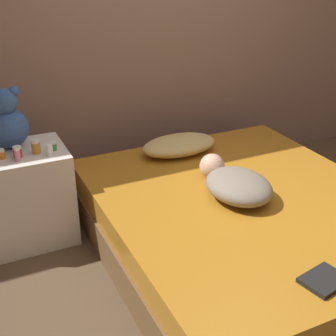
{
  "coord_description": "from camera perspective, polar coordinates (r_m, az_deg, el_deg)",
  "views": [
    {
      "loc": [
        -1.53,
        -2.07,
        1.83
      ],
      "look_at": [
        -0.42,
        0.26,
        0.58
      ],
      "focal_mm": 50.0,
      "sensor_mm": 36.0,
      "label": 1
    }
  ],
  "objects": [
    {
      "name": "bottle_white",
      "position": [
        2.98,
        -14.24,
        2.16
      ],
      "size": [
        0.04,
        0.04,
        0.07
      ],
      "color": "white",
      "rests_on": "nightstand"
    },
    {
      "name": "nightstand",
      "position": [
        3.24,
        -16.68,
        -3.19
      ],
      "size": [
        0.54,
        0.48,
        0.64
      ],
      "color": "silver",
      "rests_on": "ground_plane"
    },
    {
      "name": "bottle_amber",
      "position": [
        3.03,
        -15.81,
        2.53
      ],
      "size": [
        0.06,
        0.06,
        0.09
      ],
      "color": "gold",
      "rests_on": "nightstand"
    },
    {
      "name": "person_lying",
      "position": [
        2.93,
        8.17,
        -1.83
      ],
      "size": [
        0.4,
        0.63,
        0.17
      ],
      "rotation": [
        0.0,
        0.0,
        0.03
      ],
      "color": "gray",
      "rests_on": "bed"
    },
    {
      "name": "pillow",
      "position": [
        3.49,
        1.38,
        2.82
      ],
      "size": [
        0.58,
        0.33,
        0.14
      ],
      "color": "tan",
      "rests_on": "bed"
    },
    {
      "name": "bottle_pink",
      "position": [
        2.96,
        -17.9,
        1.62
      ],
      "size": [
        0.03,
        0.03,
        0.09
      ],
      "color": "pink",
      "rests_on": "nightstand"
    },
    {
      "name": "book",
      "position": [
        2.35,
        18.51,
        -12.84
      ],
      "size": [
        0.24,
        0.2,
        0.02
      ],
      "rotation": [
        0.0,
        0.0,
        0.2
      ],
      "color": "black",
      "rests_on": "bed"
    },
    {
      "name": "wall_back",
      "position": [
        3.76,
        -1.17,
        17.68
      ],
      "size": [
        8.0,
        0.06,
        2.6
      ],
      "color": "#846656",
      "rests_on": "ground_plane"
    },
    {
      "name": "bed",
      "position": [
        3.05,
        9.38,
        -6.95
      ],
      "size": [
        1.75,
        2.09,
        0.4
      ],
      "color": "brown",
      "rests_on": "ground_plane"
    },
    {
      "name": "bottle_red",
      "position": [
        3.01,
        -17.88,
        1.89
      ],
      "size": [
        0.06,
        0.06,
        0.07
      ],
      "color": "#B72D2D",
      "rests_on": "nightstand"
    },
    {
      "name": "bottle_green",
      "position": [
        3.05,
        -13.85,
        2.62
      ],
      "size": [
        0.05,
        0.05,
        0.06
      ],
      "color": "#3D8E4C",
      "rests_on": "nightstand"
    },
    {
      "name": "ground_plane",
      "position": [
        3.16,
        9.12,
        -9.99
      ],
      "size": [
        12.0,
        12.0,
        0.0
      ],
      "primitive_type": "plane",
      "color": "brown"
    },
    {
      "name": "teddy_bear",
      "position": [
        3.13,
        -19.03,
        5.34
      ],
      "size": [
        0.26,
        0.26,
        0.39
      ],
      "color": "#335693",
      "rests_on": "nightstand"
    },
    {
      "name": "bottle_orange",
      "position": [
        3.02,
        -19.64,
        1.61
      ],
      "size": [
        0.05,
        0.05,
        0.06
      ],
      "color": "orange",
      "rests_on": "nightstand"
    }
  ]
}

